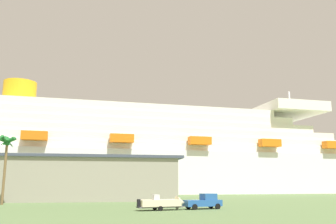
{
  "coord_description": "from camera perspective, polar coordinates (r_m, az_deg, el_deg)",
  "views": [
    {
      "loc": [
        -20.59,
        -62.23,
        3.53
      ],
      "look_at": [
        3.1,
        38.93,
        24.37
      ],
      "focal_mm": 38.64,
      "sensor_mm": 36.0,
      "label": 1
    }
  ],
  "objects": [
    {
      "name": "palm_tree",
      "position": [
        71.53,
        -24.09,
        -5.1
      ],
      "size": [
        3.12,
        3.27,
        12.23
      ],
      "color": "brown",
      "rests_on": "ground_plane"
    },
    {
      "name": "pickup_truck",
      "position": [
        54.55,
        5.69,
        -13.9
      ],
      "size": [
        5.86,
        3.04,
        2.2
      ],
      "color": "#2659A5",
      "rests_on": "ground_plane"
    },
    {
      "name": "ground_plane",
      "position": [
        94.57,
        -0.61,
        -13.48
      ],
      "size": [
        600.0,
        600.0,
        0.0
      ],
      "primitive_type": "plane",
      "color": "#567042"
    },
    {
      "name": "terminal_building",
      "position": [
        88.51,
        -20.28,
        -9.81
      ],
      "size": [
        65.5,
        26.98,
        9.61
      ],
      "color": "gray",
      "rests_on": "ground_plane"
    },
    {
      "name": "cruise_ship",
      "position": [
        139.97,
        -6.74,
        -7.09
      ],
      "size": [
        282.23,
        39.97,
        50.35
      ],
      "color": "white",
      "rests_on": "ground_plane"
    },
    {
      "name": "small_boat_on_trailer",
      "position": [
        51.83,
        -0.59,
        -14.18
      ],
      "size": [
        7.93,
        3.11,
        2.15
      ],
      "color": "#595960",
      "rests_on": "ground_plane"
    },
    {
      "name": "parked_car_black_coupe",
      "position": [
        79.53,
        -8.64,
        -13.16
      ],
      "size": [
        4.98,
        2.71,
        1.58
      ],
      "color": "black",
      "rests_on": "ground_plane"
    }
  ]
}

